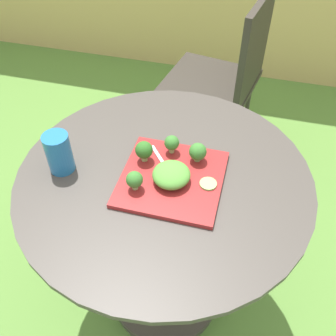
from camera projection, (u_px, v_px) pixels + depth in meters
name	position (u px, v px, depth m)	size (l,w,h in m)	color
ground_plane	(165.00, 294.00, 1.65)	(12.00, 12.00, 0.00)	#568438
patio_table	(165.00, 231.00, 1.32)	(0.86, 0.86, 0.74)	#423D38
patio_chair	(228.00, 71.00, 1.90)	(0.51, 0.51, 0.90)	#332D28
salad_plate	(172.00, 179.00, 1.10)	(0.29, 0.29, 0.01)	maroon
drinking_glass	(59.00, 155.00, 1.10)	(0.07, 0.07, 0.12)	#236BA8
fork	(165.00, 166.00, 1.13)	(0.11, 0.13, 0.00)	silver
lettuce_mound	(171.00, 175.00, 1.07)	(0.11, 0.11, 0.05)	#519338
broccoli_floret_0	(198.00, 152.00, 1.12)	(0.05, 0.05, 0.06)	#99B770
broccoli_floret_1	(144.00, 150.00, 1.12)	(0.05, 0.05, 0.07)	#99B770
broccoli_floret_2	(134.00, 180.00, 1.04)	(0.05, 0.05, 0.06)	#99B770
broccoli_floret_3	(170.00, 143.00, 1.15)	(0.04, 0.04, 0.06)	#99B770
cucumber_slice_0	(208.00, 184.00, 1.08)	(0.05, 0.05, 0.01)	#8EB766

